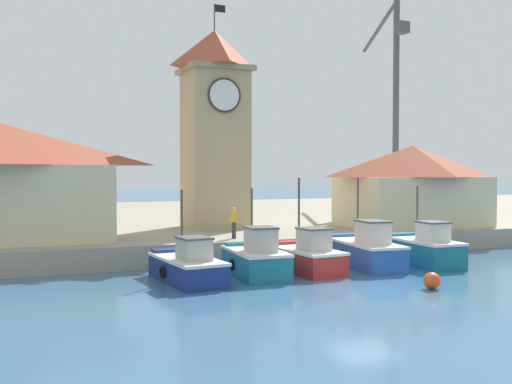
{
  "coord_description": "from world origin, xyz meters",
  "views": [
    {
      "loc": [
        -12.64,
        -19.83,
        4.62
      ],
      "look_at": [
        -0.53,
        9.85,
        3.5
      ],
      "focal_mm": 42.0,
      "sensor_mm": 36.0,
      "label": 1
    }
  ],
  "objects_px": {
    "fishing_boat_mid_left": "(364,250)",
    "fishing_boat_left_outer": "(256,259)",
    "port_crane_near": "(394,125)",
    "mooring_buoy": "(432,281)",
    "fishing_boat_left_inner": "(306,257)",
    "warehouse_right": "(413,185)",
    "clock_tower": "(215,124)",
    "dock_worker_near_tower": "(234,222)",
    "fishing_boat_far_left": "(187,266)",
    "fishing_boat_center": "(424,249)"
  },
  "relations": [
    {
      "from": "fishing_boat_left_inner",
      "to": "warehouse_right",
      "type": "relative_size",
      "value": 0.5
    },
    {
      "from": "fishing_boat_mid_left",
      "to": "fishing_boat_left_outer",
      "type": "bearing_deg",
      "value": -174.71
    },
    {
      "from": "fishing_boat_left_inner",
      "to": "warehouse_right",
      "type": "height_order",
      "value": "warehouse_right"
    },
    {
      "from": "port_crane_near",
      "to": "fishing_boat_mid_left",
      "type": "bearing_deg",
      "value": -128.07
    },
    {
      "from": "fishing_boat_far_left",
      "to": "dock_worker_near_tower",
      "type": "xyz_separation_m",
      "value": [
        3.9,
        5.02,
        1.3
      ]
    },
    {
      "from": "fishing_boat_far_left",
      "to": "port_crane_near",
      "type": "xyz_separation_m",
      "value": [
        25.75,
        22.02,
        8.14
      ]
    },
    {
      "from": "fishing_boat_center",
      "to": "port_crane_near",
      "type": "distance_m",
      "value": 27.19
    },
    {
      "from": "warehouse_right",
      "to": "dock_worker_near_tower",
      "type": "bearing_deg",
      "value": -169.36
    },
    {
      "from": "fishing_boat_left_outer",
      "to": "fishing_boat_left_inner",
      "type": "distance_m",
      "value": 2.58
    },
    {
      "from": "fishing_boat_left_outer",
      "to": "clock_tower",
      "type": "height_order",
      "value": "clock_tower"
    },
    {
      "from": "fishing_boat_center",
      "to": "clock_tower",
      "type": "xyz_separation_m",
      "value": [
        -7.12,
        11.13,
        6.7
      ]
    },
    {
      "from": "mooring_buoy",
      "to": "dock_worker_near_tower",
      "type": "bearing_deg",
      "value": 114.29
    },
    {
      "from": "fishing_boat_left_outer",
      "to": "clock_tower",
      "type": "bearing_deg",
      "value": 80.91
    },
    {
      "from": "fishing_boat_left_outer",
      "to": "fishing_boat_mid_left",
      "type": "distance_m",
      "value": 5.92
    },
    {
      "from": "fishing_boat_left_inner",
      "to": "port_crane_near",
      "type": "distance_m",
      "value": 30.63
    },
    {
      "from": "fishing_boat_far_left",
      "to": "fishing_boat_center",
      "type": "xyz_separation_m",
      "value": [
        11.99,
        -0.02,
        0.11
      ]
    },
    {
      "from": "fishing_boat_mid_left",
      "to": "fishing_boat_far_left",
      "type": "bearing_deg",
      "value": -175.94
    },
    {
      "from": "fishing_boat_left_outer",
      "to": "fishing_boat_center",
      "type": "xyz_separation_m",
      "value": [
        8.88,
        -0.11,
        0.02
      ]
    },
    {
      "from": "fishing_boat_left_inner",
      "to": "fishing_boat_far_left",
      "type": "bearing_deg",
      "value": -176.46
    },
    {
      "from": "fishing_boat_left_outer",
      "to": "port_crane_near",
      "type": "xyz_separation_m",
      "value": [
        22.64,
        21.93,
        8.04
      ]
    },
    {
      "from": "fishing_boat_left_inner",
      "to": "mooring_buoy",
      "type": "bearing_deg",
      "value": -62.92
    },
    {
      "from": "fishing_boat_left_outer",
      "to": "dock_worker_near_tower",
      "type": "relative_size",
      "value": 2.62
    },
    {
      "from": "clock_tower",
      "to": "mooring_buoy",
      "type": "relative_size",
      "value": 20.62
    },
    {
      "from": "fishing_boat_left_inner",
      "to": "mooring_buoy",
      "type": "relative_size",
      "value": 6.8
    },
    {
      "from": "warehouse_right",
      "to": "fishing_boat_mid_left",
      "type": "bearing_deg",
      "value": -139.17
    },
    {
      "from": "clock_tower",
      "to": "dock_worker_near_tower",
      "type": "height_order",
      "value": "clock_tower"
    },
    {
      "from": "warehouse_right",
      "to": "mooring_buoy",
      "type": "xyz_separation_m",
      "value": [
        -8.45,
        -12.54,
        -3.43
      ]
    },
    {
      "from": "fishing_boat_mid_left",
      "to": "warehouse_right",
      "type": "bearing_deg",
      "value": 40.83
    },
    {
      "from": "fishing_boat_far_left",
      "to": "fishing_boat_left_outer",
      "type": "height_order",
      "value": "fishing_boat_left_outer"
    },
    {
      "from": "clock_tower",
      "to": "warehouse_right",
      "type": "relative_size",
      "value": 1.51
    },
    {
      "from": "clock_tower",
      "to": "dock_worker_near_tower",
      "type": "distance_m",
      "value": 8.27
    },
    {
      "from": "fishing_boat_left_inner",
      "to": "port_crane_near",
      "type": "height_order",
      "value": "port_crane_near"
    },
    {
      "from": "fishing_boat_mid_left",
      "to": "mooring_buoy",
      "type": "xyz_separation_m",
      "value": [
        -0.55,
        -5.71,
        -0.46
      ]
    },
    {
      "from": "clock_tower",
      "to": "mooring_buoy",
      "type": "distance_m",
      "value": 18.05
    },
    {
      "from": "fishing_boat_mid_left",
      "to": "mooring_buoy",
      "type": "distance_m",
      "value": 5.75
    },
    {
      "from": "fishing_boat_mid_left",
      "to": "port_crane_near",
      "type": "distance_m",
      "value": 28.32
    },
    {
      "from": "fishing_boat_center",
      "to": "clock_tower",
      "type": "distance_m",
      "value": 14.81
    },
    {
      "from": "fishing_boat_far_left",
      "to": "fishing_boat_left_inner",
      "type": "xyz_separation_m",
      "value": [
        5.68,
        0.35,
        0.04
      ]
    },
    {
      "from": "fishing_boat_far_left",
      "to": "fishing_boat_left_outer",
      "type": "xyz_separation_m",
      "value": [
        3.11,
        0.09,
        0.1
      ]
    },
    {
      "from": "fishing_boat_mid_left",
      "to": "warehouse_right",
      "type": "distance_m",
      "value": 10.86
    },
    {
      "from": "fishing_boat_far_left",
      "to": "fishing_boat_mid_left",
      "type": "bearing_deg",
      "value": 4.06
    },
    {
      "from": "warehouse_right",
      "to": "port_crane_near",
      "type": "distance_m",
      "value": 17.77
    },
    {
      "from": "fishing_boat_left_outer",
      "to": "dock_worker_near_tower",
      "type": "xyz_separation_m",
      "value": [
        0.78,
        4.93,
        1.21
      ]
    },
    {
      "from": "fishing_boat_left_inner",
      "to": "clock_tower",
      "type": "height_order",
      "value": "clock_tower"
    },
    {
      "from": "warehouse_right",
      "to": "dock_worker_near_tower",
      "type": "relative_size",
      "value": 5.6
    },
    {
      "from": "fishing_boat_left_outer",
      "to": "port_crane_near",
      "type": "height_order",
      "value": "port_crane_near"
    },
    {
      "from": "clock_tower",
      "to": "fishing_boat_left_inner",
      "type": "bearing_deg",
      "value": -85.74
    },
    {
      "from": "clock_tower",
      "to": "fishing_boat_mid_left",
      "type": "bearing_deg",
      "value": -68.49
    },
    {
      "from": "fishing_boat_left_inner",
      "to": "fishing_boat_center",
      "type": "bearing_deg",
      "value": -3.36
    },
    {
      "from": "fishing_boat_left_outer",
      "to": "mooring_buoy",
      "type": "bearing_deg",
      "value": -44.06
    }
  ]
}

